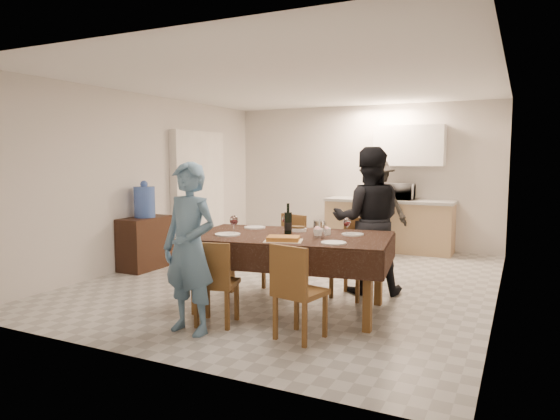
{
  "coord_description": "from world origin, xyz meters",
  "views": [
    {
      "loc": [
        2.71,
        -6.04,
        1.64
      ],
      "look_at": [
        -0.09,
        -0.3,
        0.97
      ],
      "focal_mm": 32.0,
      "sensor_mm": 36.0,
      "label": 1
    }
  ],
  "objects_px": {
    "wine_bottle": "(288,219)",
    "water_pitcher": "(319,229)",
    "water_jug": "(145,202)",
    "person_kitchen": "(376,207)",
    "microwave": "(399,192)",
    "dining_table": "(290,238)",
    "person_near": "(189,248)",
    "person_far": "(368,220)",
    "savoury_tart": "(283,239)",
    "console": "(146,243)"
  },
  "relations": [
    {
      "from": "console",
      "to": "dining_table",
      "type": "bearing_deg",
      "value": -17.79
    },
    {
      "from": "dining_table",
      "to": "microwave",
      "type": "relative_size",
      "value": 4.43
    },
    {
      "from": "person_far",
      "to": "person_kitchen",
      "type": "distance_m",
      "value": 2.49
    },
    {
      "from": "dining_table",
      "to": "water_pitcher",
      "type": "bearing_deg",
      "value": -16.67
    },
    {
      "from": "console",
      "to": "savoury_tart",
      "type": "bearing_deg",
      "value": -23.84
    },
    {
      "from": "console",
      "to": "water_pitcher",
      "type": "relative_size",
      "value": 4.59
    },
    {
      "from": "water_jug",
      "to": "savoury_tart",
      "type": "distance_m",
      "value": 3.15
    },
    {
      "from": "water_jug",
      "to": "person_kitchen",
      "type": "relative_size",
      "value": 0.28
    },
    {
      "from": "person_far",
      "to": "water_jug",
      "type": "bearing_deg",
      "value": -17.02
    },
    {
      "from": "dining_table",
      "to": "person_kitchen",
      "type": "relative_size",
      "value": 1.38
    },
    {
      "from": "wine_bottle",
      "to": "person_far",
      "type": "bearing_deg",
      "value": 59.04
    },
    {
      "from": "console",
      "to": "microwave",
      "type": "xyz_separation_m",
      "value": [
        3.05,
        3.04,
        0.67
      ]
    },
    {
      "from": "water_pitcher",
      "to": "savoury_tart",
      "type": "height_order",
      "value": "water_pitcher"
    },
    {
      "from": "water_jug",
      "to": "person_far",
      "type": "height_order",
      "value": "person_far"
    },
    {
      "from": "wine_bottle",
      "to": "water_pitcher",
      "type": "relative_size",
      "value": 1.86
    },
    {
      "from": "wine_bottle",
      "to": "person_near",
      "type": "distance_m",
      "value": 1.22
    },
    {
      "from": "water_jug",
      "to": "savoury_tart",
      "type": "height_order",
      "value": "water_jug"
    },
    {
      "from": "microwave",
      "to": "wine_bottle",
      "type": "bearing_deg",
      "value": 85.18
    },
    {
      "from": "console",
      "to": "wine_bottle",
      "type": "bearing_deg",
      "value": -17.14
    },
    {
      "from": "microwave",
      "to": "person_near",
      "type": "bearing_deg",
      "value": 80.57
    },
    {
      "from": "dining_table",
      "to": "savoury_tart",
      "type": "height_order",
      "value": "savoury_tart"
    },
    {
      "from": "water_pitcher",
      "to": "microwave",
      "type": "relative_size",
      "value": 0.36
    },
    {
      "from": "wine_bottle",
      "to": "water_pitcher",
      "type": "xyz_separation_m",
      "value": [
        0.4,
        -0.1,
        -0.08
      ]
    },
    {
      "from": "water_jug",
      "to": "wine_bottle",
      "type": "distance_m",
      "value": 2.85
    },
    {
      "from": "wine_bottle",
      "to": "microwave",
      "type": "bearing_deg",
      "value": 85.18
    },
    {
      "from": "savoury_tart",
      "to": "water_jug",
      "type": "bearing_deg",
      "value": 156.16
    },
    {
      "from": "water_pitcher",
      "to": "person_near",
      "type": "relative_size",
      "value": 0.11
    },
    {
      "from": "savoury_tart",
      "to": "person_near",
      "type": "distance_m",
      "value": 0.93
    },
    {
      "from": "wine_bottle",
      "to": "water_jug",
      "type": "bearing_deg",
      "value": 162.86
    },
    {
      "from": "water_pitcher",
      "to": "person_far",
      "type": "distance_m",
      "value": 1.12
    },
    {
      "from": "dining_table",
      "to": "wine_bottle",
      "type": "xyz_separation_m",
      "value": [
        -0.05,
        0.05,
        0.21
      ]
    },
    {
      "from": "wine_bottle",
      "to": "microwave",
      "type": "distance_m",
      "value": 3.89
    },
    {
      "from": "water_pitcher",
      "to": "microwave",
      "type": "height_order",
      "value": "microwave"
    },
    {
      "from": "wine_bottle",
      "to": "person_far",
      "type": "xyz_separation_m",
      "value": [
        0.6,
        1.0,
        -0.1
      ]
    },
    {
      "from": "savoury_tart",
      "to": "person_far",
      "type": "relative_size",
      "value": 0.21
    },
    {
      "from": "water_pitcher",
      "to": "person_near",
      "type": "distance_m",
      "value": 1.35
    },
    {
      "from": "savoury_tart",
      "to": "person_far",
      "type": "bearing_deg",
      "value": 72.53
    },
    {
      "from": "person_kitchen",
      "to": "wine_bottle",
      "type": "bearing_deg",
      "value": -90.72
    },
    {
      "from": "dining_table",
      "to": "water_pitcher",
      "type": "height_order",
      "value": "water_pitcher"
    },
    {
      "from": "wine_bottle",
      "to": "person_kitchen",
      "type": "height_order",
      "value": "person_kitchen"
    },
    {
      "from": "savoury_tart",
      "to": "person_kitchen",
      "type": "xyz_separation_m",
      "value": [
        -0.11,
        3.86,
        -0.02
      ]
    },
    {
      "from": "water_jug",
      "to": "person_far",
      "type": "relative_size",
      "value": 0.26
    },
    {
      "from": "dining_table",
      "to": "water_pitcher",
      "type": "xyz_separation_m",
      "value": [
        0.35,
        -0.05,
        0.13
      ]
    },
    {
      "from": "dining_table",
      "to": "person_kitchen",
      "type": "height_order",
      "value": "person_kitchen"
    },
    {
      "from": "wine_bottle",
      "to": "person_near",
      "type": "bearing_deg",
      "value": -114.44
    },
    {
      "from": "dining_table",
      "to": "person_near",
      "type": "distance_m",
      "value": 1.19
    },
    {
      "from": "water_jug",
      "to": "person_kitchen",
      "type": "distance_m",
      "value": 3.79
    },
    {
      "from": "water_jug",
      "to": "person_kitchen",
      "type": "xyz_separation_m",
      "value": [
        2.77,
        2.59,
        -0.18
      ]
    },
    {
      "from": "water_pitcher",
      "to": "person_kitchen",
      "type": "distance_m",
      "value": 3.55
    },
    {
      "from": "wine_bottle",
      "to": "water_pitcher",
      "type": "bearing_deg",
      "value": -14.04
    }
  ]
}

